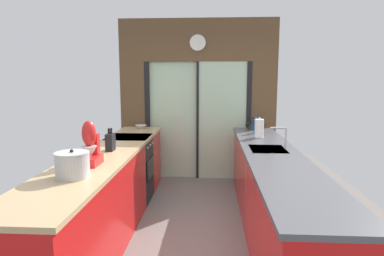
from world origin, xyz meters
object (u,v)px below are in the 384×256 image
stand_mixer (90,148)px  soap_bottle (256,126)px  stock_pot (72,165)px  mixing_bowl (141,127)px  knife_block (110,142)px  oven_range (130,169)px  kettle (253,124)px  paper_towel_roll (259,129)px

stand_mixer → soap_bottle: size_ratio=1.59×
stand_mixer → stock_pot: stand_mixer is taller
mixing_bowl → stock_pot: size_ratio=0.71×
knife_block → stand_mixer: 0.63m
mixing_bowl → soap_bottle: 1.81m
oven_range → stand_mixer: 1.65m
mixing_bowl → kettle: kettle is taller
oven_range → stock_pot: size_ratio=3.31×
stand_mixer → soap_bottle: (1.78, 1.93, -0.05)m
oven_range → stock_pot: bearing=-89.5°
soap_bottle → paper_towel_roll: size_ratio=0.94×
stock_pot → soap_bottle: soap_bottle is taller
oven_range → stand_mixer: (0.02, -1.53, 0.63)m
soap_bottle → paper_towel_roll: 0.36m
stock_pot → soap_bottle: size_ratio=1.05×
mixing_bowl → paper_towel_roll: size_ratio=0.70×
soap_bottle → knife_block: bearing=-143.8°
mixing_bowl → stand_mixer: bearing=-90.0°
oven_range → soap_bottle: 1.93m
paper_towel_roll → soap_bottle: bearing=90.0°
soap_bottle → oven_range: bearing=-167.5°
knife_block → stock_pot: (-0.00, -1.03, 0.01)m
oven_range → mixing_bowl: 0.87m
stock_pot → stand_mixer: bearing=90.0°
mixing_bowl → soap_bottle: bearing=-10.0°
knife_block → paper_towel_roll: bearing=27.8°
mixing_bowl → knife_block: knife_block is taller
oven_range → knife_block: (0.02, -0.90, 0.56)m
stock_pot → soap_bottle: 2.93m
oven_range → stock_pot: 2.01m
kettle → stock_pot: bearing=-123.4°
kettle → paper_towel_roll: size_ratio=0.93×
oven_range → paper_towel_roll: 1.89m
knife_block → oven_range: bearing=91.2°
knife_block → stand_mixer: bearing=-90.0°
knife_block → paper_towel_roll: size_ratio=0.92×
mixing_bowl → stand_mixer: 2.24m
knife_block → kettle: bearing=43.2°
stock_pot → paper_towel_roll: bearing=47.8°
stand_mixer → soap_bottle: bearing=47.3°
paper_towel_roll → oven_range: bearing=-178.9°
stand_mixer → paper_towel_roll: 2.37m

